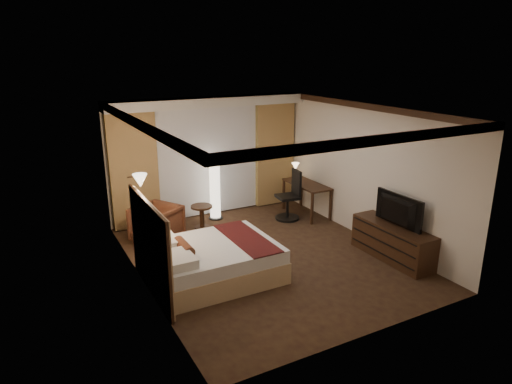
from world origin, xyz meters
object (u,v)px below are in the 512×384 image
television (394,209)px  office_chair (288,195)px  armchair (156,223)px  floor_lamp (215,187)px  dresser (392,242)px  side_table (202,217)px  desk (306,199)px  bed (214,261)px

television → office_chair: bearing=11.8°
armchair → television: size_ratio=0.77×
office_chair → television: 2.74m
floor_lamp → dresser: 4.02m
armchair → side_table: bearing=74.7°
television → floor_lamp: bearing=29.6°
desk → dresser: 2.70m
office_chair → bed: bearing=-136.9°
floor_lamp → desk: bearing=-21.1°
side_table → television: bearing=-51.0°
desk → floor_lamp: bearing=158.9°
desk → office_chair: 0.58m
bed → dresser: dresser is taller
office_chair → dresser: (0.59, -2.65, -0.24)m
desk → dresser: bearing=-88.9°
floor_lamp → desk: size_ratio=1.18×
side_table → floor_lamp: floor_lamp is taller
bed → dresser: (3.17, -0.85, 0.02)m
floor_lamp → office_chair: bearing=-29.7°
armchair → side_table: armchair is taller
bed → side_table: (0.67, 2.20, -0.05)m
floor_lamp → television: size_ratio=1.40×
side_table → television: size_ratio=0.47×
office_chair → armchair: bearing=-174.0°
bed → armchair: bearing=101.9°
armchair → floor_lamp: (1.56, 0.69, 0.34)m
desk → television: 2.76m
dresser → television: television is taller
side_table → armchair: bearing=-165.1°
bed → dresser: size_ratio=1.23×
armchair → floor_lamp: floor_lamp is taller
bed → armchair: size_ratio=2.47×
bed → desk: 3.62m
armchair → floor_lamp: bearing=83.6°
desk → television: (0.02, -2.70, 0.58)m
side_table → desk: bearing=-8.1°
armchair → side_table: 1.12m
bed → dresser: bearing=-15.0°
bed → side_table: bearing=73.0°
floor_lamp → desk: (1.96, -0.76, -0.38)m
side_table → desk: 2.48m
office_chair → dresser: office_chair is taller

